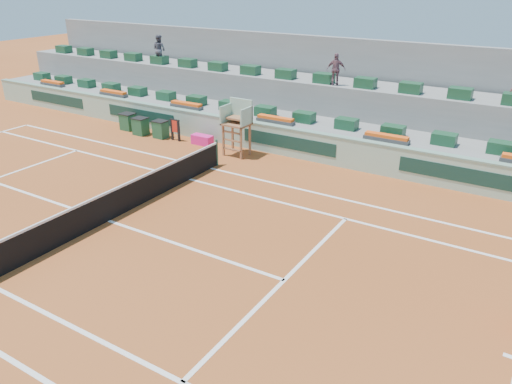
% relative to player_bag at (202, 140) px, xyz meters
% --- Properties ---
extents(ground, '(90.00, 90.00, 0.00)m').
position_rel_player_bag_xyz_m(ground, '(2.16, -7.77, -0.22)').
color(ground, '#96461D').
rests_on(ground, ground).
extents(seating_tier_lower, '(36.00, 4.00, 1.20)m').
position_rel_player_bag_xyz_m(seating_tier_lower, '(2.16, 2.93, 0.38)').
color(seating_tier_lower, gray).
rests_on(seating_tier_lower, ground).
extents(seating_tier_upper, '(36.00, 2.40, 2.60)m').
position_rel_player_bag_xyz_m(seating_tier_upper, '(2.16, 4.53, 1.08)').
color(seating_tier_upper, gray).
rests_on(seating_tier_upper, ground).
extents(stadium_back_wall, '(36.00, 0.40, 4.40)m').
position_rel_player_bag_xyz_m(stadium_back_wall, '(2.16, 6.13, 1.98)').
color(stadium_back_wall, gray).
rests_on(stadium_back_wall, ground).
extents(player_bag, '(1.00, 0.44, 0.44)m').
position_rel_player_bag_xyz_m(player_bag, '(0.00, 0.00, 0.00)').
color(player_bag, '#F8208F').
rests_on(player_bag, ground).
extents(spectator_left, '(0.79, 0.63, 1.57)m').
position_rel_player_bag_xyz_m(spectator_left, '(-5.79, 3.92, 3.16)').
color(spectator_left, '#4C4C59').
rests_on(spectator_left, seating_tier_upper).
extents(spectator_mid, '(0.90, 0.63, 1.42)m').
position_rel_player_bag_xyz_m(spectator_mid, '(4.82, 3.71, 3.09)').
color(spectator_mid, '#7A515D').
rests_on(spectator_mid, seating_tier_upper).
extents(court_lines, '(23.89, 11.09, 0.01)m').
position_rel_player_bag_xyz_m(court_lines, '(2.16, -7.77, -0.22)').
color(court_lines, white).
rests_on(court_lines, ground).
extents(tennis_net, '(0.10, 11.97, 1.10)m').
position_rel_player_bag_xyz_m(tennis_net, '(2.16, -7.77, 0.30)').
color(tennis_net, black).
rests_on(tennis_net, ground).
extents(advertising_hoarding, '(36.00, 0.34, 1.26)m').
position_rel_player_bag_xyz_m(advertising_hoarding, '(2.18, 0.73, 0.41)').
color(advertising_hoarding, '#9CC5AD').
rests_on(advertising_hoarding, ground).
extents(umpire_chair, '(1.10, 0.90, 2.40)m').
position_rel_player_bag_xyz_m(umpire_chair, '(2.16, -0.27, 1.32)').
color(umpire_chair, brown).
rests_on(umpire_chair, ground).
extents(seat_row_lower, '(32.90, 0.60, 0.44)m').
position_rel_player_bag_xyz_m(seat_row_lower, '(2.16, 2.03, 1.20)').
color(seat_row_lower, '#17472A').
rests_on(seat_row_lower, seating_tier_lower).
extents(seat_row_upper, '(32.90, 0.60, 0.44)m').
position_rel_player_bag_xyz_m(seat_row_upper, '(2.16, 3.93, 2.60)').
color(seat_row_upper, '#17472A').
rests_on(seat_row_upper, seating_tier_upper).
extents(flower_planters, '(26.80, 0.36, 0.28)m').
position_rel_player_bag_xyz_m(flower_planters, '(0.66, 1.23, 1.11)').
color(flower_planters, '#454545').
rests_on(flower_planters, seating_tier_lower).
extents(drink_cooler_a, '(0.65, 0.56, 0.84)m').
position_rel_player_bag_xyz_m(drink_cooler_a, '(-2.32, -0.22, 0.20)').
color(drink_cooler_a, '#1A4E30').
rests_on(drink_cooler_a, ground).
extents(drink_cooler_b, '(0.69, 0.59, 0.84)m').
position_rel_player_bag_xyz_m(drink_cooler_b, '(-3.50, -0.34, 0.20)').
color(drink_cooler_b, '#1A4E30').
rests_on(drink_cooler_b, ground).
extents(drink_cooler_c, '(0.70, 0.61, 0.84)m').
position_rel_player_bag_xyz_m(drink_cooler_c, '(-4.62, -0.07, 0.20)').
color(drink_cooler_c, '#1A4E30').
rests_on(drink_cooler_c, ground).
extents(towel_rack, '(0.54, 0.09, 1.03)m').
position_rel_player_bag_xyz_m(towel_rack, '(-1.42, -0.19, 0.38)').
color(towel_rack, black).
rests_on(towel_rack, ground).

